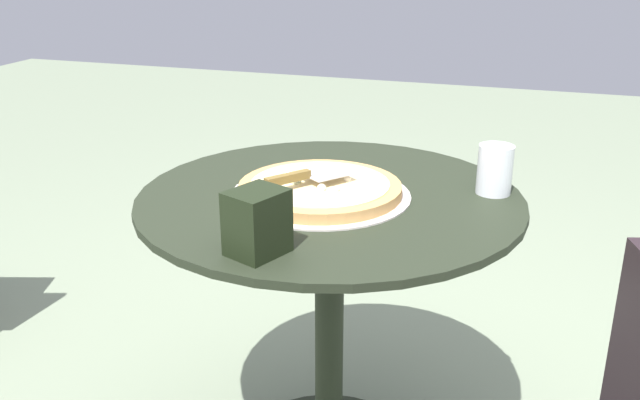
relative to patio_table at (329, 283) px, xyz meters
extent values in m
cylinder|color=black|center=(0.00, 0.00, 0.21)|extent=(0.87, 0.87, 0.02)
cylinder|color=black|center=(0.00, 0.00, -0.15)|extent=(0.07, 0.07, 0.71)
cylinder|color=beige|center=(0.02, 0.02, 0.22)|extent=(0.40, 0.40, 0.00)
cylinder|color=tan|center=(0.02, 0.02, 0.24)|extent=(0.36, 0.36, 0.02)
cylinder|color=beige|center=(0.02, 0.02, 0.25)|extent=(0.31, 0.31, 0.00)
sphere|color=#E7EFC6|center=(0.10, -0.01, 0.26)|extent=(0.02, 0.02, 0.02)
sphere|color=#EDF0CD|center=(0.00, 0.06, 0.26)|extent=(0.02, 0.02, 0.02)
sphere|color=white|center=(0.08, -0.05, 0.26)|extent=(0.02, 0.02, 0.02)
sphere|color=silver|center=(0.07, 0.03, 0.26)|extent=(0.02, 0.02, 0.02)
sphere|color=#F3E6CE|center=(-0.04, -0.01, 0.26)|extent=(0.02, 0.02, 0.02)
sphere|color=#237728|center=(0.03, -0.04, 0.26)|extent=(0.01, 0.01, 0.01)
sphere|color=beige|center=(-0.03, 0.05, 0.26)|extent=(0.01, 0.01, 0.01)
cube|color=silver|center=(0.01, 0.00, 0.27)|extent=(0.12, 0.13, 0.00)
cube|color=brown|center=(0.07, 0.08, 0.28)|extent=(0.08, 0.10, 0.02)
cylinder|color=silver|center=(-0.35, -0.12, 0.28)|extent=(0.08, 0.08, 0.11)
cube|color=black|center=(0.03, 0.33, 0.28)|extent=(0.12, 0.13, 0.12)
camera|label=1|loc=(-0.44, 1.41, 0.77)|focal=39.44mm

